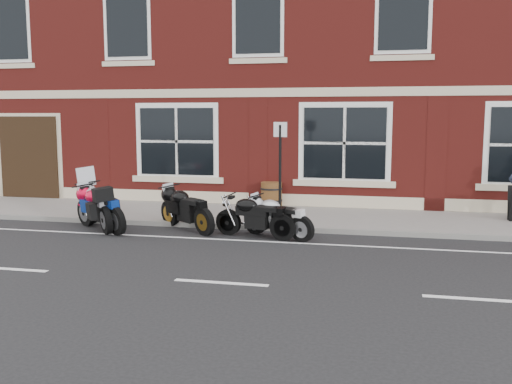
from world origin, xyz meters
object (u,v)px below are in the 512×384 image
moto_sport_black (187,208)px  moto_naked_black (254,215)px  moto_sport_silver (277,216)px  parking_sign (280,166)px  barrel_planter (271,194)px  moto_sport_red (101,207)px  moto_touring_silver (98,204)px

moto_sport_black → moto_naked_black: bearing=-66.6°
moto_sport_silver → parking_sign: size_ratio=0.71×
barrel_planter → parking_sign: 3.04m
parking_sign → moto_sport_silver: bearing=-65.6°
moto_sport_black → moto_sport_silver: 2.30m
moto_sport_black → parking_sign: 2.45m
moto_sport_red → moto_sport_silver: (4.31, 0.05, -0.07)m
moto_sport_silver → parking_sign: 1.37m
moto_sport_red → parking_sign: 4.42m
moto_touring_silver → barrel_planter: moto_touring_silver is taller
moto_touring_silver → moto_sport_silver: (4.48, -0.17, -0.10)m
moto_touring_silver → moto_naked_black: size_ratio=0.90×
moto_naked_black → parking_sign: size_ratio=0.79×
moto_sport_silver → moto_naked_black: bearing=127.4°
moto_sport_black → parking_sign: (2.18, 0.52, 0.99)m
moto_naked_black → moto_sport_black: bearing=89.9°
moto_touring_silver → moto_sport_silver: 4.48m
moto_sport_red → barrel_planter: moto_sport_red is taller
moto_sport_black → moto_touring_silver: bearing=132.6°
moto_sport_silver → parking_sign: parking_sign is taller
moto_touring_silver → parking_sign: size_ratio=0.71×
moto_touring_silver → moto_sport_black: bearing=-36.3°
moto_sport_red → barrel_planter: bearing=-8.6°
moto_naked_black → barrel_planter: bearing=19.0°
moto_sport_red → moto_sport_silver: 4.31m
moto_sport_red → moto_sport_silver: moto_sport_red is taller
moto_touring_silver → moto_sport_silver: size_ratio=1.00×
moto_sport_red → moto_naked_black: size_ratio=0.96×
moto_touring_silver → moto_naked_black: moto_touring_silver is taller
moto_sport_black → moto_sport_silver: moto_sport_black is taller
moto_sport_black → moto_sport_red: bearing=139.0°
barrel_planter → parking_sign: bearing=-75.0°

